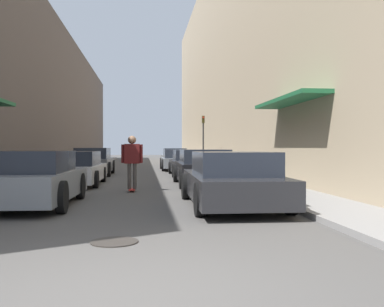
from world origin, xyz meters
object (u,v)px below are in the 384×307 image
Objects in this scene: parked_car_right_4 at (174,158)px; manhole_cover at (114,242)px; parked_car_right_1 at (203,168)px; parked_car_right_2 at (189,163)px; skateboarder at (132,157)px; traffic_light at (203,135)px; parked_car_left_2 at (93,162)px; parked_car_right_0 at (232,180)px; parked_car_left_1 at (77,169)px; parked_car_right_3 at (178,160)px; parked_car_left_0 at (36,179)px.

parked_car_right_4 is 6.77× the size of manhole_cover.
parked_car_right_2 is (0.07, 5.63, -0.03)m from parked_car_right_1.
skateboarder is 0.54× the size of traffic_light.
parked_car_right_2 is (4.82, -0.71, -0.06)m from parked_car_left_2.
parked_car_right_4 is (4.83, 10.23, -0.02)m from parked_car_left_2.
parked_car_right_0 is 1.06× the size of parked_car_right_2.
skateboarder is at bearing -107.27° from traffic_light.
parked_car_left_2 is (-0.06, 5.81, 0.07)m from parked_car_left_1.
parked_car_right_3 reaches higher than parked_car_left_1.
parked_car_left_1 is 2.55× the size of skateboarder.
skateboarder is (-2.65, -7.64, 0.48)m from parked_car_right_2.
parked_car_right_0 is 22.36m from parked_car_right_4.
traffic_light is (4.14, 13.31, 1.08)m from skateboarder.
parked_car_right_2 is (4.76, 5.10, 0.01)m from parked_car_left_1.
parked_car_left_1 is at bearing 173.59° from parked_car_right_1.
parked_car_left_0 is 17.78m from traffic_light.
parked_car_right_3 is 20.40m from manhole_cover.
parked_car_right_0 is at bearing 55.25° from manhole_cover.
parked_car_left_1 is 0.94× the size of parked_car_right_1.
parked_car_right_4 is at bearing 88.05° from parked_car_right_3.
parked_car_right_1 is at bearing 74.39° from manhole_cover.
traffic_light is (1.56, 11.30, 1.53)m from parked_car_right_1.
traffic_light is (1.68, 0.46, 1.56)m from parked_car_right_3.
parked_car_right_4 is 2.67× the size of skateboarder.
parked_car_right_2 is 2.58× the size of skateboarder.
parked_car_right_2 is 6.53× the size of manhole_cover.
parked_car_left_1 is 3.34m from skateboarder.
parked_car_left_2 is 2.53× the size of skateboarder.
skateboarder reaches higher than parked_car_left_1.
parked_car_left_0 is at bearing 117.21° from manhole_cover.
parked_car_right_0 is 1.46× the size of traffic_light.
parked_car_right_3 is at bearing 73.91° from parked_car_left_0.
parked_car_left_1 is at bearing -113.92° from parked_car_right_3.
parked_car_left_2 is 4.87m from parked_car_right_2.
parked_car_right_3 is 2.56× the size of skateboarder.
traffic_light is at bearing 84.36° from parked_car_right_0.
parked_car_right_1 reaches higher than parked_car_left_1.
parked_car_left_0 is at bearing -90.02° from parked_car_left_2.
parked_car_right_1 is 1.05× the size of parked_car_right_3.
parked_car_left_2 is 11.31m from parked_car_right_4.
manhole_cover is at bearing -82.31° from parked_car_left_2.
parked_car_left_2 is at bearing 104.61° from skateboarder.
skateboarder is (-2.58, -2.01, 0.45)m from parked_car_right_1.
parked_car_right_4 reaches higher than parked_car_right_1.
skateboarder is 13.98m from traffic_light.
parked_car_right_2 is at bearing 79.83° from manhole_cover.
parked_car_left_2 is 8.64m from skateboarder.
skateboarder reaches higher than parked_car_right_2.
parked_car_left_2 is at bearing 97.69° from manhole_cover.
parked_car_left_0 is at bearing -123.95° from skateboarder.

